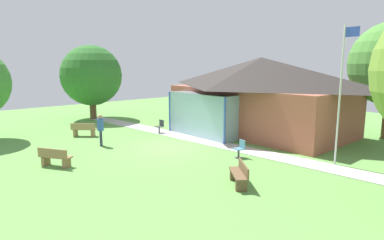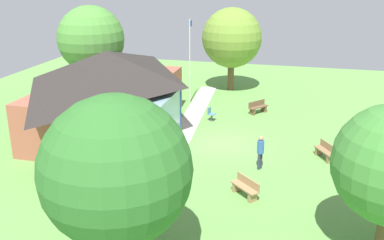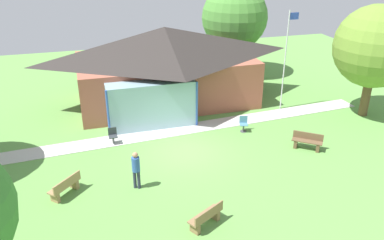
{
  "view_description": "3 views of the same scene",
  "coord_description": "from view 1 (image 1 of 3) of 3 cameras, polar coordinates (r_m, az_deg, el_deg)",
  "views": [
    {
      "loc": [
        13.33,
        -10.4,
        4.4
      ],
      "look_at": [
        -0.5,
        2.03,
        1.21
      ],
      "focal_mm": 30.35,
      "sensor_mm": 36.0,
      "label": 1
    },
    {
      "loc": [
        -22.93,
        -4.26,
        9.48
      ],
      "look_at": [
        -0.35,
        1.53,
        1.38
      ],
      "focal_mm": 41.31,
      "sensor_mm": 36.0,
      "label": 2
    },
    {
      "loc": [
        -4.53,
        -16.89,
        9.73
      ],
      "look_at": [
        0.83,
        1.58,
        0.92
      ],
      "focal_mm": 36.99,
      "sensor_mm": 36.0,
      "label": 3
    }
  ],
  "objects": [
    {
      "name": "patio_chair_west",
      "position": [
        21.08,
        -5.64,
        -1.2
      ],
      "size": [
        0.45,
        0.45,
        0.86
      ],
      "rotation": [
        0.0,
        0.0,
        3.16
      ],
      "color": "#33383D",
      "rests_on": "ground_plane"
    },
    {
      "name": "tree_west_hedge",
      "position": [
        27.4,
        -17.27,
        7.46
      ],
      "size": [
        4.81,
        4.81,
        5.93
      ],
      "color": "brown",
      "rests_on": "ground_plane"
    },
    {
      "name": "bench_front_center",
      "position": [
        15.36,
        -22.95,
        -6.14
      ],
      "size": [
        1.52,
        1.13,
        0.84
      ],
      "rotation": [
        0.0,
        0.0,
        0.53
      ],
      "color": "olive",
      "rests_on": "ground_plane"
    },
    {
      "name": "flagpole",
      "position": [
        15.34,
        24.72,
        4.86
      ],
      "size": [
        0.64,
        0.08,
        6.07
      ],
      "color": "silver",
      "rests_on": "ground_plane"
    },
    {
      "name": "ground_plane",
      "position": [
        17.47,
        -3.87,
        -4.86
      ],
      "size": [
        44.0,
        44.0,
        0.0
      ],
      "primitive_type": "plane",
      "color": "#609947"
    },
    {
      "name": "bench_mid_right",
      "position": [
        12.2,
        8.36,
        -9.49
      ],
      "size": [
        1.45,
        1.27,
        0.84
      ],
      "rotation": [
        0.0,
        0.0,
        2.47
      ],
      "color": "brown",
      "rests_on": "ground_plane"
    },
    {
      "name": "bench_mid_left",
      "position": [
        21.13,
        -18.48,
        -1.68
      ],
      "size": [
        1.36,
        1.38,
        0.84
      ],
      "rotation": [
        0.0,
        0.0,
        0.8
      ],
      "color": "#9E7A51",
      "rests_on": "ground_plane"
    },
    {
      "name": "patio_chair_lawn_spare",
      "position": [
        15.66,
        8.4,
        -5.11
      ],
      "size": [
        0.54,
        0.54,
        0.86
      ],
      "rotation": [
        0.0,
        0.0,
        2.87
      ],
      "color": "teal",
      "rests_on": "ground_plane"
    },
    {
      "name": "visitor_strolling_lawn",
      "position": [
        18.27,
        -15.78,
        -1.29
      ],
      "size": [
        0.34,
        0.34,
        1.74
      ],
      "rotation": [
        0.0,
        0.0,
        2.67
      ],
      "color": "#2D3347",
      "rests_on": "ground_plane"
    },
    {
      "name": "pavilion",
      "position": [
        21.53,
        11.47,
        4.52
      ],
      "size": [
        11.9,
        7.89,
        4.85
      ],
      "color": "#A35642",
      "rests_on": "ground_plane"
    },
    {
      "name": "footpath",
      "position": [
        18.96,
        1.72,
        -3.63
      ],
      "size": [
        23.93,
        3.05,
        0.03
      ],
      "primitive_type": "cube",
      "rotation": [
        0.0,
        0.0,
        0.07
      ],
      "color": "#BCB7B2",
      "rests_on": "ground_plane"
    }
  ]
}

